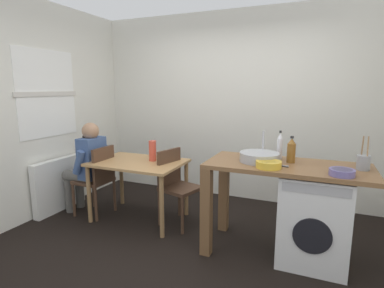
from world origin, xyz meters
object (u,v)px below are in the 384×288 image
at_px(chair_opposite, 176,183).
at_px(seated_person, 87,163).
at_px(chair_person_seat, 98,177).
at_px(washing_machine, 313,218).
at_px(vase, 153,151).
at_px(bottle_squat_brown, 291,151).
at_px(mixing_bowl, 269,164).
at_px(utensil_crock, 363,162).
at_px(dining_table, 138,169).
at_px(bottle_tall_green, 280,146).
at_px(colander, 342,172).

xyz_separation_m(chair_opposite, seated_person, (-1.18, -0.17, 0.16)).
xyz_separation_m(chair_person_seat, chair_opposite, (1.02, 0.17, 0.00)).
distance_m(washing_machine, vase, 1.95).
xyz_separation_m(bottle_squat_brown, mixing_bowl, (-0.17, -0.28, -0.08)).
relative_size(washing_machine, utensil_crock, 2.87).
distance_m(dining_table, chair_opposite, 0.50).
xyz_separation_m(bottle_squat_brown, vase, (-1.64, 0.19, -0.17)).
distance_m(chair_person_seat, washing_machine, 2.57).
height_order(bottle_squat_brown, vase, bottle_squat_brown).
bearing_deg(chair_opposite, mixing_bowl, 84.79).
relative_size(dining_table, chair_opposite, 1.22).
distance_m(bottle_tall_green, bottle_squat_brown, 0.17).
height_order(seated_person, colander, seated_person).
height_order(chair_person_seat, seated_person, seated_person).
relative_size(mixing_bowl, vase, 0.91).
bearing_deg(seated_person, bottle_tall_green, -85.89).
bearing_deg(chair_person_seat, dining_table, -78.41).
height_order(seated_person, vase, seated_person).
bearing_deg(chair_person_seat, seated_person, 90.00).
distance_m(seated_person, washing_machine, 2.74).
bearing_deg(washing_machine, dining_table, 175.11).
height_order(seated_person, utensil_crock, utensil_crock).
relative_size(dining_table, bottle_tall_green, 3.82).
relative_size(seated_person, mixing_bowl, 5.27).
xyz_separation_m(chair_opposite, utensil_crock, (1.92, -0.19, 0.48)).
bearing_deg(bottle_squat_brown, chair_opposite, 173.01).
height_order(dining_table, chair_person_seat, chair_person_seat).
bearing_deg(seated_person, chair_person_seat, -90.00).
distance_m(chair_person_seat, chair_opposite, 1.04).
bearing_deg(dining_table, bottle_squat_brown, -2.88).
xyz_separation_m(dining_table, chair_opposite, (0.48, 0.07, -0.14)).
distance_m(chair_opposite, vase, 0.49).
relative_size(chair_opposite, utensil_crock, 3.00).
bearing_deg(seated_person, washing_machine, -90.51).
bearing_deg(chair_opposite, seated_person, -65.98).
bearing_deg(seated_person, bottle_squat_brown, -88.74).
relative_size(bottle_tall_green, bottle_squat_brown, 1.12).
height_order(seated_person, mixing_bowl, seated_person).
bearing_deg(seated_person, dining_table, -81.01).
distance_m(seated_person, utensil_crock, 3.12).
bearing_deg(washing_machine, mixing_bowl, -153.98).
height_order(dining_table, utensil_crock, utensil_crock).
height_order(washing_machine, mixing_bowl, mixing_bowl).
xyz_separation_m(seated_person, vase, (0.86, 0.20, 0.19)).
xyz_separation_m(utensil_crock, colander, (-0.18, -0.27, -0.04)).
height_order(chair_opposite, colander, colander).
height_order(chair_person_seat, colander, colander).
bearing_deg(mixing_bowl, bottle_tall_green, 83.80).
distance_m(seated_person, mixing_bowl, 2.36).
relative_size(dining_table, mixing_bowl, 4.83).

